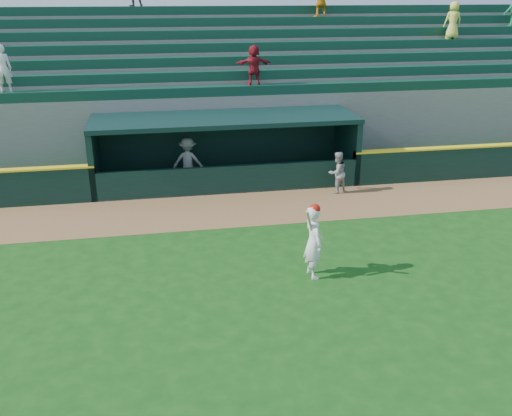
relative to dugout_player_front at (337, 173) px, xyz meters
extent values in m
plane|color=#144310|center=(-3.66, -5.89, -0.73)|extent=(120.00, 120.00, 0.00)
cube|color=brown|center=(-3.66, -0.99, -0.73)|extent=(40.00, 3.00, 0.01)
imported|color=gray|center=(0.00, 0.00, 0.00)|extent=(0.87, 0.79, 1.47)
imported|color=#A6A5A0|center=(-5.01, 1.92, 0.13)|extent=(1.23, 0.88, 1.72)
cube|color=slate|center=(-3.66, 1.81, -0.71)|extent=(9.00, 2.60, 0.04)
cube|color=black|center=(-8.26, 1.81, 0.42)|extent=(0.20, 2.60, 2.30)
cube|color=black|center=(0.94, 1.81, 0.42)|extent=(0.20, 2.60, 2.30)
cube|color=black|center=(-3.66, 3.11, 0.42)|extent=(9.40, 0.20, 2.30)
cube|color=black|center=(-3.66, 1.81, 1.65)|extent=(9.40, 2.80, 0.16)
cube|color=black|center=(-3.66, 0.59, -0.23)|extent=(9.00, 0.16, 1.00)
cube|color=brown|center=(-3.66, 2.61, -0.48)|extent=(8.40, 0.45, 0.10)
cube|color=slate|center=(-3.66, 3.63, 0.72)|extent=(34.00, 0.85, 2.91)
cube|color=#0F3828|center=(-3.66, 3.51, 2.36)|extent=(34.00, 0.60, 0.36)
cube|color=slate|center=(-3.66, 4.48, 0.95)|extent=(34.00, 0.85, 3.36)
cube|color=#0F3828|center=(-3.66, 4.36, 2.81)|extent=(34.00, 0.60, 0.36)
cube|color=slate|center=(-3.66, 5.33, 1.17)|extent=(34.00, 0.85, 3.81)
cube|color=#0F3828|center=(-3.66, 5.21, 3.26)|extent=(34.00, 0.60, 0.36)
cube|color=slate|center=(-3.66, 6.18, 1.40)|extent=(34.00, 0.85, 4.26)
cube|color=#0F3828|center=(-3.66, 6.06, 3.71)|extent=(34.00, 0.60, 0.36)
cube|color=slate|center=(-3.66, 7.03, 1.62)|extent=(34.00, 0.85, 4.71)
cube|color=#0F3828|center=(-3.66, 6.91, 4.16)|extent=(34.00, 0.60, 0.36)
cube|color=slate|center=(-3.66, 7.88, 1.85)|extent=(34.00, 0.85, 5.16)
cube|color=#0F3828|center=(-3.66, 7.76, 4.61)|extent=(34.00, 0.60, 0.36)
cube|color=slate|center=(-3.66, 8.73, 2.07)|extent=(34.00, 0.85, 5.61)
cube|color=#0F3828|center=(-3.66, 8.61, 5.06)|extent=(34.00, 0.60, 0.36)
cube|color=slate|center=(-3.66, 9.31, 2.07)|extent=(34.50, 0.30, 5.61)
imported|color=maroon|center=(-2.29, 3.53, 3.27)|extent=(1.39, 0.52, 1.47)
imported|color=#D1D149|center=(7.01, 6.08, 4.67)|extent=(0.79, 0.53, 1.56)
imported|color=white|center=(-11.20, 3.53, 3.36)|extent=(0.66, 0.49, 1.64)
imported|color=white|center=(-2.52, -5.84, 0.19)|extent=(0.54, 0.73, 1.85)
sphere|color=red|center=(-2.52, -5.84, 1.04)|extent=(0.27, 0.27, 0.27)
cylinder|color=tan|center=(-2.70, -6.06, 0.81)|extent=(0.32, 0.45, 0.76)
camera|label=1|loc=(-6.20, -18.02, 5.96)|focal=40.00mm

